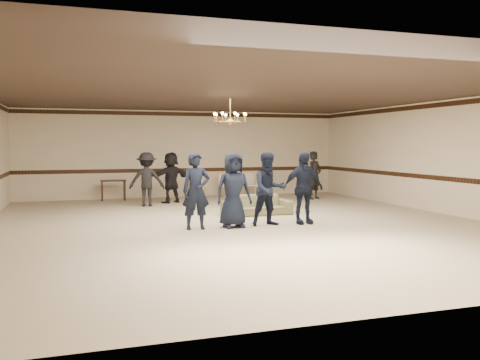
{
  "coord_description": "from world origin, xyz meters",
  "views": [
    {
      "loc": [
        -3.91,
        -11.95,
        1.97
      ],
      "look_at": [
        -0.21,
        -0.5,
        1.13
      ],
      "focal_mm": 38.51,
      "sensor_mm": 36.0,
      "label": 1
    }
  ],
  "objects_px": {
    "chandelier": "(230,109)",
    "boy_a": "(196,191)",
    "boy_c": "(269,189)",
    "console_table": "(113,190)",
    "settee": "(257,205)",
    "adult_left": "(147,179)",
    "banquet_chair_left": "(199,186)",
    "boy_b": "(233,190)",
    "banquet_chair_mid": "(225,185)",
    "boy_d": "(303,188)",
    "adult_mid": "(171,177)",
    "adult_right": "(315,175)",
    "banquet_chair_right": "(251,185)"
  },
  "relations": [
    {
      "from": "chandelier",
      "to": "boy_a",
      "type": "xyz_separation_m",
      "value": [
        -1.25,
        -1.42,
        -1.99
      ]
    },
    {
      "from": "boy_c",
      "to": "console_table",
      "type": "bearing_deg",
      "value": 113.98
    },
    {
      "from": "chandelier",
      "to": "boy_c",
      "type": "bearing_deg",
      "value": -68.91
    },
    {
      "from": "settee",
      "to": "adult_left",
      "type": "height_order",
      "value": "adult_left"
    },
    {
      "from": "boy_a",
      "to": "console_table",
      "type": "bearing_deg",
      "value": 102.54
    },
    {
      "from": "chandelier",
      "to": "adult_left",
      "type": "xyz_separation_m",
      "value": [
        -1.74,
        3.38,
        -2.02
      ]
    },
    {
      "from": "adult_left",
      "to": "banquet_chair_left",
      "type": "xyz_separation_m",
      "value": [
        2.11,
        1.81,
        -0.4
      ]
    },
    {
      "from": "boy_b",
      "to": "boy_a",
      "type": "bearing_deg",
      "value": 175.84
    },
    {
      "from": "banquet_chair_left",
      "to": "banquet_chair_mid",
      "type": "distance_m",
      "value": 1.0
    },
    {
      "from": "boy_d",
      "to": "adult_left",
      "type": "distance_m",
      "value": 5.76
    },
    {
      "from": "chandelier",
      "to": "console_table",
      "type": "bearing_deg",
      "value": 116.04
    },
    {
      "from": "adult_mid",
      "to": "console_table",
      "type": "xyz_separation_m",
      "value": [
        -1.79,
        1.31,
        -0.49
      ]
    },
    {
      "from": "adult_left",
      "to": "adult_mid",
      "type": "height_order",
      "value": "same"
    },
    {
      "from": "boy_b",
      "to": "adult_right",
      "type": "height_order",
      "value": "boy_b"
    },
    {
      "from": "chandelier",
      "to": "banquet_chair_right",
      "type": "bearing_deg",
      "value": 65.51
    },
    {
      "from": "boy_b",
      "to": "banquet_chair_left",
      "type": "bearing_deg",
      "value": 79.64
    },
    {
      "from": "boy_b",
      "to": "settee",
      "type": "distance_m",
      "value": 2.34
    },
    {
      "from": "boy_c",
      "to": "boy_d",
      "type": "height_order",
      "value": "same"
    },
    {
      "from": "adult_right",
      "to": "banquet_chair_right",
      "type": "relative_size",
      "value": 1.88
    },
    {
      "from": "adult_mid",
      "to": "banquet_chair_left",
      "type": "bearing_deg",
      "value": -160.75
    },
    {
      "from": "boy_b",
      "to": "adult_left",
      "type": "height_order",
      "value": "boy_b"
    },
    {
      "from": "settee",
      "to": "banquet_chair_right",
      "type": "xyz_separation_m",
      "value": [
        1.46,
        4.74,
        0.18
      ]
    },
    {
      "from": "banquet_chair_mid",
      "to": "banquet_chair_right",
      "type": "bearing_deg",
      "value": -1.86
    },
    {
      "from": "boy_c",
      "to": "boy_d",
      "type": "relative_size",
      "value": 1.0
    },
    {
      "from": "boy_c",
      "to": "adult_mid",
      "type": "distance_m",
      "value": 5.67
    },
    {
      "from": "boy_a",
      "to": "adult_left",
      "type": "xyz_separation_m",
      "value": [
        -0.49,
        4.8,
        -0.03
      ]
    },
    {
      "from": "settee",
      "to": "banquet_chair_left",
      "type": "relative_size",
      "value": 2.1
    },
    {
      "from": "boy_a",
      "to": "settee",
      "type": "xyz_separation_m",
      "value": [
        2.16,
        1.87,
        -0.61
      ]
    },
    {
      "from": "console_table",
      "to": "banquet_chair_right",
      "type": "bearing_deg",
      "value": -3.03
    },
    {
      "from": "console_table",
      "to": "adult_left",
      "type": "bearing_deg",
      "value": -66.79
    },
    {
      "from": "boy_d",
      "to": "boy_b",
      "type": "bearing_deg",
      "value": -178.89
    },
    {
      "from": "boy_b",
      "to": "adult_left",
      "type": "bearing_deg",
      "value": 101.97
    },
    {
      "from": "adult_left",
      "to": "boy_d",
      "type": "bearing_deg",
      "value": 134.08
    },
    {
      "from": "adult_left",
      "to": "adult_right",
      "type": "distance_m",
      "value": 6.01
    },
    {
      "from": "boy_d",
      "to": "adult_mid",
      "type": "xyz_separation_m",
      "value": [
        -2.29,
        5.5,
        -0.03
      ]
    },
    {
      "from": "settee",
      "to": "banquet_chair_mid",
      "type": "bearing_deg",
      "value": 81.82
    },
    {
      "from": "boy_d",
      "to": "banquet_chair_mid",
      "type": "relative_size",
      "value": 1.95
    },
    {
      "from": "boy_c",
      "to": "settee",
      "type": "distance_m",
      "value": 2.0
    },
    {
      "from": "boy_c",
      "to": "adult_mid",
      "type": "relative_size",
      "value": 1.04
    },
    {
      "from": "console_table",
      "to": "chandelier",
      "type": "bearing_deg",
      "value": -64.7
    },
    {
      "from": "boy_a",
      "to": "banquet_chair_mid",
      "type": "distance_m",
      "value": 7.12
    },
    {
      "from": "boy_b",
      "to": "console_table",
      "type": "bearing_deg",
      "value": 104.36
    },
    {
      "from": "settee",
      "to": "boy_d",
      "type": "bearing_deg",
      "value": -76.54
    },
    {
      "from": "boy_b",
      "to": "banquet_chair_left",
      "type": "height_order",
      "value": "boy_b"
    },
    {
      "from": "adult_left",
      "to": "console_table",
      "type": "relative_size",
      "value": 1.99
    },
    {
      "from": "settee",
      "to": "banquet_chair_right",
      "type": "distance_m",
      "value": 4.96
    },
    {
      "from": "adult_mid",
      "to": "boy_c",
      "type": "bearing_deg",
      "value": 80.68
    },
    {
      "from": "banquet_chair_left",
      "to": "boy_c",
      "type": "bearing_deg",
      "value": -90.15
    },
    {
      "from": "banquet_chair_left",
      "to": "banquet_chair_right",
      "type": "height_order",
      "value": "same"
    },
    {
      "from": "boy_d",
      "to": "console_table",
      "type": "xyz_separation_m",
      "value": [
        -4.08,
        6.81,
        -0.53
      ]
    }
  ]
}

